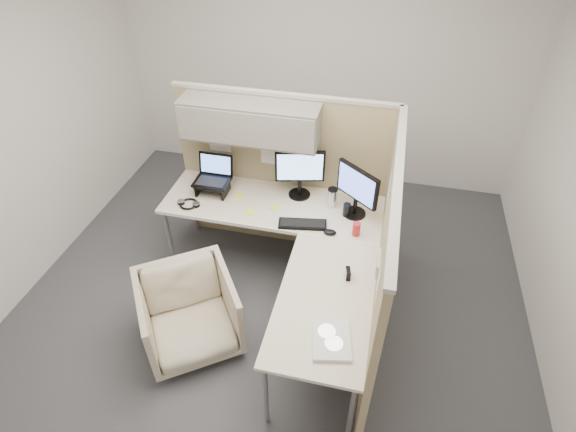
% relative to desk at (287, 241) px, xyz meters
% --- Properties ---
extents(ground, '(4.50, 4.50, 0.00)m').
position_rel_desk_xyz_m(ground, '(-0.12, -0.13, -0.69)').
color(ground, '#3A3A3F').
rests_on(ground, ground).
extents(partition_back, '(2.00, 0.36, 1.63)m').
position_rel_desk_xyz_m(partition_back, '(-0.34, 0.70, 0.41)').
color(partition_back, tan).
rests_on(partition_back, ground).
extents(partition_right, '(0.07, 2.03, 1.63)m').
position_rel_desk_xyz_m(partition_right, '(0.78, -0.19, 0.13)').
color(partition_right, tan).
rests_on(partition_right, ground).
extents(desk, '(2.00, 1.98, 0.73)m').
position_rel_desk_xyz_m(desk, '(0.00, 0.00, 0.00)').
color(desk, beige).
rests_on(desk, ground).
extents(office_chair, '(0.97, 0.96, 0.74)m').
position_rel_desk_xyz_m(office_chair, '(-0.65, -0.64, -0.32)').
color(office_chair, beige).
rests_on(office_chair, ground).
extents(monitor_left, '(0.44, 0.20, 0.47)m').
position_rel_desk_xyz_m(monitor_left, '(-0.03, 0.59, 0.32)').
color(monitor_left, black).
rests_on(monitor_left, desk).
extents(monitor_right, '(0.37, 0.30, 0.47)m').
position_rel_desk_xyz_m(monitor_right, '(0.50, 0.43, 0.32)').
color(monitor_right, black).
rests_on(monitor_right, desk).
extents(laptop_station, '(0.32, 0.28, 0.34)m').
position_rel_desk_xyz_m(laptop_station, '(-0.82, 0.47, 0.17)').
color(laptop_station, black).
rests_on(laptop_station, desk).
extents(keyboard, '(0.43, 0.20, 0.02)m').
position_rel_desk_xyz_m(keyboard, '(0.09, 0.18, 0.05)').
color(keyboard, black).
rests_on(keyboard, desk).
extents(mouse, '(0.11, 0.07, 0.04)m').
position_rel_desk_xyz_m(mouse, '(0.33, 0.12, 0.06)').
color(mouse, black).
rests_on(mouse, desk).
extents(travel_mug, '(0.09, 0.09, 0.18)m').
position_rel_desk_xyz_m(travel_mug, '(0.29, 0.50, 0.14)').
color(travel_mug, silver).
rests_on(travel_mug, desk).
extents(soda_can_green, '(0.07, 0.07, 0.12)m').
position_rel_desk_xyz_m(soda_can_green, '(0.54, 0.16, 0.10)').
color(soda_can_green, '#B21E1E').
rests_on(soda_can_green, desk).
extents(soda_can_silver, '(0.07, 0.07, 0.12)m').
position_rel_desk_xyz_m(soda_can_silver, '(0.43, 0.39, 0.10)').
color(soda_can_silver, black).
rests_on(soda_can_silver, desk).
extents(sticky_note_a, '(0.08, 0.08, 0.01)m').
position_rel_desk_xyz_m(sticky_note_a, '(-0.39, 0.24, 0.05)').
color(sticky_note_a, '#E0EA3D').
rests_on(sticky_note_a, desk).
extents(sticky_note_c, '(0.09, 0.09, 0.01)m').
position_rel_desk_xyz_m(sticky_note_c, '(-0.56, 0.44, 0.05)').
color(sticky_note_c, '#E0EA3D').
rests_on(sticky_note_c, desk).
extents(sticky_note_d, '(0.09, 0.09, 0.01)m').
position_rel_desk_xyz_m(sticky_note_d, '(-0.21, 0.36, 0.05)').
color(sticky_note_d, '#E0EA3D').
rests_on(sticky_note_d, desk).
extents(headphones, '(0.21, 0.17, 0.03)m').
position_rel_desk_xyz_m(headphones, '(-0.96, 0.22, 0.06)').
color(headphones, black).
rests_on(headphones, desk).
extents(paper_stack, '(0.30, 0.35, 0.03)m').
position_rel_desk_xyz_m(paper_stack, '(0.51, -0.93, 0.06)').
color(paper_stack, white).
rests_on(paper_stack, desk).
extents(desk_clock, '(0.05, 0.09, 0.08)m').
position_rel_desk_xyz_m(desk_clock, '(0.54, -0.34, 0.08)').
color(desk_clock, black).
rests_on(desk_clock, desk).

